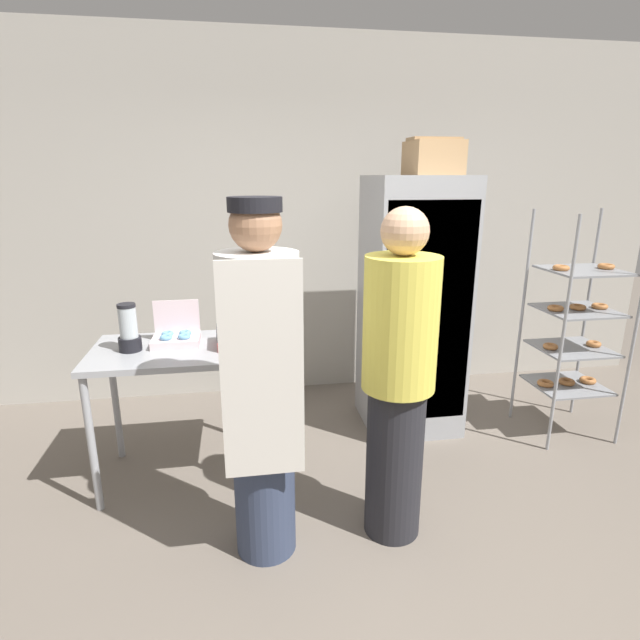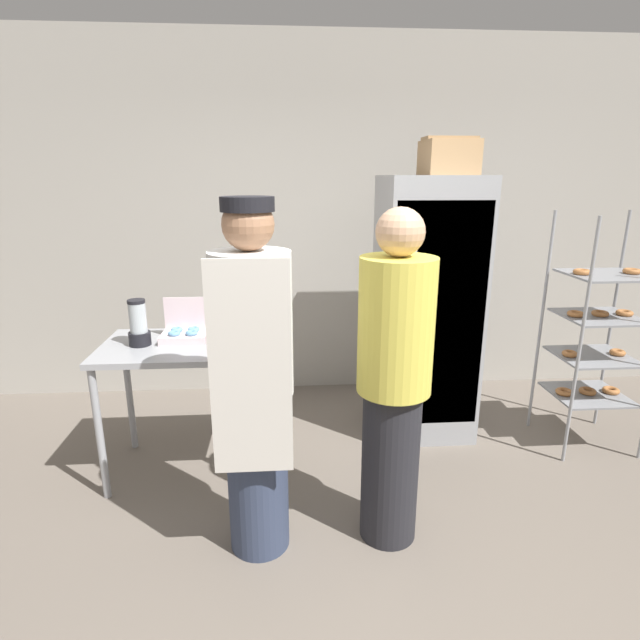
{
  "view_description": "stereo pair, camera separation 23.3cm",
  "coord_description": "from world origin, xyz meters",
  "px_view_note": "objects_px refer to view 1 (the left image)",
  "views": [
    {
      "loc": [
        -0.57,
        -1.82,
        1.85
      ],
      "look_at": [
        -0.16,
        0.73,
        1.11
      ],
      "focal_mm": 28.0,
      "sensor_mm": 36.0,
      "label": 1
    },
    {
      "loc": [
        -0.34,
        -1.85,
        1.85
      ],
      "look_at": [
        -0.16,
        0.73,
        1.11
      ],
      "focal_mm": 28.0,
      "sensor_mm": 36.0,
      "label": 2
    }
  ],
  "objects_px": {
    "donut_box": "(176,337)",
    "person_baker": "(261,383)",
    "binder_stack": "(239,336)",
    "refrigerator": "(412,307)",
    "baking_rack": "(574,330)",
    "blender_pitcher": "(129,330)",
    "person_customer": "(398,379)",
    "cardboard_storage_box": "(433,157)"
  },
  "relations": [
    {
      "from": "baking_rack",
      "to": "person_customer",
      "type": "xyz_separation_m",
      "value": [
        -1.6,
        -0.86,
        0.09
      ]
    },
    {
      "from": "baking_rack",
      "to": "person_customer",
      "type": "bearing_deg",
      "value": -151.57
    },
    {
      "from": "cardboard_storage_box",
      "to": "binder_stack",
      "type": "bearing_deg",
      "value": -160.4
    },
    {
      "from": "binder_stack",
      "to": "refrigerator",
      "type": "bearing_deg",
      "value": 20.21
    },
    {
      "from": "donut_box",
      "to": "person_customer",
      "type": "relative_size",
      "value": 0.16
    },
    {
      "from": "cardboard_storage_box",
      "to": "person_baker",
      "type": "bearing_deg",
      "value": -135.78
    },
    {
      "from": "refrigerator",
      "to": "binder_stack",
      "type": "relative_size",
      "value": 6.73
    },
    {
      "from": "donut_box",
      "to": "binder_stack",
      "type": "distance_m",
      "value": 0.38
    },
    {
      "from": "donut_box",
      "to": "binder_stack",
      "type": "bearing_deg",
      "value": -10.58
    },
    {
      "from": "refrigerator",
      "to": "person_customer",
      "type": "height_order",
      "value": "refrigerator"
    },
    {
      "from": "baking_rack",
      "to": "binder_stack",
      "type": "relative_size",
      "value": 5.9
    },
    {
      "from": "refrigerator",
      "to": "cardboard_storage_box",
      "type": "relative_size",
      "value": 5.24
    },
    {
      "from": "baking_rack",
      "to": "blender_pitcher",
      "type": "height_order",
      "value": "baking_rack"
    },
    {
      "from": "donut_box",
      "to": "binder_stack",
      "type": "xyz_separation_m",
      "value": [
        0.38,
        -0.07,
        0.01
      ]
    },
    {
      "from": "donut_box",
      "to": "person_baker",
      "type": "distance_m",
      "value": 0.94
    },
    {
      "from": "blender_pitcher",
      "to": "person_baker",
      "type": "distance_m",
      "value": 1.04
    },
    {
      "from": "binder_stack",
      "to": "person_baker",
      "type": "distance_m",
      "value": 0.75
    },
    {
      "from": "refrigerator",
      "to": "baking_rack",
      "type": "bearing_deg",
      "value": -15.65
    },
    {
      "from": "blender_pitcher",
      "to": "cardboard_storage_box",
      "type": "distance_m",
      "value": 2.28
    },
    {
      "from": "refrigerator",
      "to": "donut_box",
      "type": "relative_size",
      "value": 6.62
    },
    {
      "from": "refrigerator",
      "to": "blender_pitcher",
      "type": "height_order",
      "value": "refrigerator"
    },
    {
      "from": "baking_rack",
      "to": "donut_box",
      "type": "distance_m",
      "value": 2.76
    },
    {
      "from": "baking_rack",
      "to": "binder_stack",
      "type": "height_order",
      "value": "baking_rack"
    },
    {
      "from": "cardboard_storage_box",
      "to": "baking_rack",
      "type": "bearing_deg",
      "value": -18.11
    },
    {
      "from": "blender_pitcher",
      "to": "baking_rack",
      "type": "bearing_deg",
      "value": 2.99
    },
    {
      "from": "donut_box",
      "to": "person_baker",
      "type": "relative_size",
      "value": 0.16
    },
    {
      "from": "person_baker",
      "to": "person_customer",
      "type": "relative_size",
      "value": 1.03
    },
    {
      "from": "person_baker",
      "to": "blender_pitcher",
      "type": "bearing_deg",
      "value": 134.68
    },
    {
      "from": "cardboard_storage_box",
      "to": "person_baker",
      "type": "height_order",
      "value": "cardboard_storage_box"
    },
    {
      "from": "refrigerator",
      "to": "blender_pitcher",
      "type": "xyz_separation_m",
      "value": [
        -1.9,
        -0.47,
        0.06
      ]
    },
    {
      "from": "blender_pitcher",
      "to": "person_baker",
      "type": "height_order",
      "value": "person_baker"
    },
    {
      "from": "binder_stack",
      "to": "baking_rack",
      "type": "bearing_deg",
      "value": 3.71
    },
    {
      "from": "baking_rack",
      "to": "person_baker",
      "type": "relative_size",
      "value": 0.92
    },
    {
      "from": "refrigerator",
      "to": "donut_box",
      "type": "bearing_deg",
      "value": -166.45
    },
    {
      "from": "baking_rack",
      "to": "binder_stack",
      "type": "bearing_deg",
      "value": -176.29
    },
    {
      "from": "blender_pitcher",
      "to": "binder_stack",
      "type": "height_order",
      "value": "blender_pitcher"
    },
    {
      "from": "baking_rack",
      "to": "person_customer",
      "type": "height_order",
      "value": "person_customer"
    },
    {
      "from": "person_customer",
      "to": "person_baker",
      "type": "bearing_deg",
      "value": -177.23
    },
    {
      "from": "refrigerator",
      "to": "person_baker",
      "type": "height_order",
      "value": "refrigerator"
    },
    {
      "from": "person_customer",
      "to": "refrigerator",
      "type": "bearing_deg",
      "value": 67.62
    },
    {
      "from": "baking_rack",
      "to": "person_baker",
      "type": "distance_m",
      "value": 2.45
    },
    {
      "from": "binder_stack",
      "to": "person_customer",
      "type": "bearing_deg",
      "value": -42.29
    }
  ]
}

